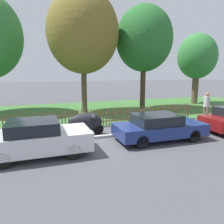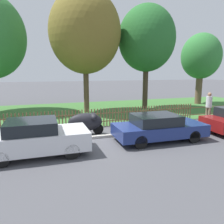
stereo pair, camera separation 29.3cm
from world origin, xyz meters
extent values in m
plane|color=#4C4C51|center=(0.00, 0.00, 0.00)|extent=(120.00, 120.00, 0.00)
cube|color=#B2ADA3|center=(0.00, 0.10, 0.06)|extent=(37.12, 0.20, 0.12)
cube|color=#3D7033|center=(0.00, 7.27, 0.01)|extent=(37.12, 10.17, 0.01)
cube|color=brown|center=(0.00, 2.21, 0.30)|extent=(37.12, 0.03, 0.05)
cube|color=brown|center=(0.00, 2.21, 0.77)|extent=(37.12, 0.03, 0.05)
cube|color=brown|center=(-4.06, 2.19, 0.53)|extent=(0.06, 0.03, 1.06)
cube|color=brown|center=(-3.88, 2.19, 0.53)|extent=(0.06, 0.03, 1.06)
cube|color=brown|center=(-3.70, 2.19, 0.53)|extent=(0.06, 0.03, 1.06)
cube|color=brown|center=(-3.52, 2.19, 0.53)|extent=(0.06, 0.03, 1.06)
cube|color=brown|center=(-3.34, 2.19, 0.53)|extent=(0.06, 0.03, 1.06)
cube|color=brown|center=(-3.16, 2.19, 0.53)|extent=(0.06, 0.03, 1.06)
cube|color=brown|center=(-2.98, 2.19, 0.53)|extent=(0.06, 0.03, 1.06)
cube|color=brown|center=(-2.80, 2.19, 0.53)|extent=(0.06, 0.03, 1.06)
cube|color=brown|center=(-2.62, 2.19, 0.53)|extent=(0.06, 0.03, 1.06)
cube|color=brown|center=(-2.44, 2.19, 0.53)|extent=(0.06, 0.03, 1.06)
cube|color=brown|center=(-2.26, 2.19, 0.53)|extent=(0.06, 0.03, 1.06)
cube|color=brown|center=(-2.08, 2.19, 0.53)|extent=(0.06, 0.03, 1.06)
cube|color=brown|center=(-1.90, 2.19, 0.53)|extent=(0.06, 0.03, 1.06)
cube|color=brown|center=(-1.71, 2.19, 0.53)|extent=(0.06, 0.03, 1.06)
cube|color=brown|center=(-1.53, 2.19, 0.53)|extent=(0.06, 0.03, 1.06)
cube|color=brown|center=(-1.35, 2.19, 0.53)|extent=(0.06, 0.03, 1.06)
cube|color=brown|center=(-1.17, 2.19, 0.53)|extent=(0.06, 0.03, 1.06)
cube|color=brown|center=(-0.99, 2.19, 0.53)|extent=(0.06, 0.03, 1.06)
cube|color=brown|center=(-0.81, 2.19, 0.53)|extent=(0.06, 0.03, 1.06)
cube|color=brown|center=(-0.63, 2.19, 0.53)|extent=(0.06, 0.03, 1.06)
cube|color=brown|center=(-0.45, 2.19, 0.53)|extent=(0.06, 0.03, 1.06)
cube|color=brown|center=(-0.27, 2.19, 0.53)|extent=(0.06, 0.03, 1.06)
cube|color=brown|center=(-0.09, 2.19, 0.53)|extent=(0.06, 0.03, 1.06)
cube|color=brown|center=(0.09, 2.19, 0.53)|extent=(0.06, 0.03, 1.06)
cube|color=brown|center=(0.27, 2.19, 0.53)|extent=(0.06, 0.03, 1.06)
cube|color=brown|center=(0.45, 2.19, 0.53)|extent=(0.06, 0.03, 1.06)
cube|color=brown|center=(0.63, 2.19, 0.53)|extent=(0.06, 0.03, 1.06)
cube|color=brown|center=(0.81, 2.19, 0.53)|extent=(0.06, 0.03, 1.06)
cube|color=brown|center=(0.99, 2.19, 0.53)|extent=(0.06, 0.03, 1.06)
cube|color=brown|center=(1.17, 2.19, 0.53)|extent=(0.06, 0.03, 1.06)
cube|color=brown|center=(1.35, 2.19, 0.53)|extent=(0.06, 0.03, 1.06)
cube|color=brown|center=(1.53, 2.19, 0.53)|extent=(0.06, 0.03, 1.06)
cube|color=brown|center=(1.71, 2.19, 0.53)|extent=(0.06, 0.03, 1.06)
cube|color=brown|center=(1.90, 2.19, 0.53)|extent=(0.06, 0.03, 1.06)
cube|color=brown|center=(2.08, 2.19, 0.53)|extent=(0.06, 0.03, 1.06)
cube|color=brown|center=(2.26, 2.19, 0.53)|extent=(0.06, 0.03, 1.06)
cube|color=brown|center=(2.44, 2.19, 0.53)|extent=(0.06, 0.03, 1.06)
cube|color=brown|center=(2.62, 2.19, 0.53)|extent=(0.06, 0.03, 1.06)
cube|color=brown|center=(2.80, 2.19, 0.53)|extent=(0.06, 0.03, 1.06)
cube|color=brown|center=(2.98, 2.19, 0.53)|extent=(0.06, 0.03, 1.06)
cube|color=brown|center=(3.16, 2.19, 0.53)|extent=(0.06, 0.03, 1.06)
cube|color=brown|center=(3.34, 2.19, 0.53)|extent=(0.06, 0.03, 1.06)
cube|color=brown|center=(3.52, 2.19, 0.53)|extent=(0.06, 0.03, 1.06)
cube|color=brown|center=(3.70, 2.19, 0.53)|extent=(0.06, 0.03, 1.06)
cube|color=brown|center=(3.88, 2.19, 0.53)|extent=(0.06, 0.03, 1.06)
cube|color=brown|center=(4.06, 2.19, 0.53)|extent=(0.06, 0.03, 1.06)
cube|color=brown|center=(4.24, 2.19, 0.53)|extent=(0.06, 0.03, 1.06)
cube|color=brown|center=(4.42, 2.19, 0.53)|extent=(0.06, 0.03, 1.06)
cube|color=brown|center=(4.60, 2.19, 0.53)|extent=(0.06, 0.03, 1.06)
cube|color=brown|center=(4.78, 2.19, 0.53)|extent=(0.06, 0.03, 1.06)
cube|color=brown|center=(4.96, 2.19, 0.53)|extent=(0.06, 0.03, 1.06)
cube|color=brown|center=(5.14, 2.19, 0.53)|extent=(0.06, 0.03, 1.06)
cube|color=brown|center=(5.33, 2.19, 0.53)|extent=(0.06, 0.03, 1.06)
cube|color=brown|center=(5.51, 2.19, 0.53)|extent=(0.06, 0.03, 1.06)
cube|color=brown|center=(5.69, 2.19, 0.53)|extent=(0.06, 0.03, 1.06)
cube|color=brown|center=(5.87, 2.19, 0.53)|extent=(0.06, 0.03, 1.06)
cube|color=brown|center=(6.05, 2.19, 0.53)|extent=(0.06, 0.03, 1.06)
cube|color=brown|center=(6.23, 2.19, 0.53)|extent=(0.06, 0.03, 1.06)
cube|color=brown|center=(6.41, 2.19, 0.53)|extent=(0.06, 0.03, 1.06)
cube|color=brown|center=(6.59, 2.19, 0.53)|extent=(0.06, 0.03, 1.06)
cube|color=brown|center=(6.77, 2.19, 0.53)|extent=(0.06, 0.03, 1.06)
cube|color=brown|center=(6.95, 2.19, 0.53)|extent=(0.06, 0.03, 1.06)
cube|color=brown|center=(7.13, 2.19, 0.53)|extent=(0.06, 0.03, 1.06)
cube|color=silver|center=(-2.44, -1.23, 0.58)|extent=(3.81, 1.84, 0.69)
cube|color=black|center=(-2.63, -1.23, 1.15)|extent=(1.83, 1.65, 0.44)
cylinder|color=black|center=(-1.25, -0.40, 0.28)|extent=(0.57, 0.14, 0.57)
cylinder|color=black|center=(-1.26, -2.08, 0.28)|extent=(0.57, 0.14, 0.57)
cylinder|color=black|center=(-3.61, -0.39, 0.28)|extent=(0.57, 0.14, 0.57)
cylinder|color=black|center=(-3.62, -2.07, 0.28)|extent=(0.57, 0.14, 0.57)
cube|color=navy|center=(2.90, -1.09, 0.51)|extent=(4.23, 1.87, 0.54)
cube|color=black|center=(2.69, -1.09, 1.00)|extent=(2.05, 1.64, 0.45)
cylinder|color=black|center=(4.21, -0.31, 0.28)|extent=(0.57, 0.15, 0.57)
cylinder|color=black|center=(4.18, -1.94, 0.28)|extent=(0.57, 0.15, 0.57)
cylinder|color=black|center=(1.62, -0.25, 0.28)|extent=(0.57, 0.15, 0.57)
cylinder|color=black|center=(1.58, -1.88, 0.28)|extent=(0.57, 0.15, 0.57)
cylinder|color=black|center=(6.48, -0.39, 0.28)|extent=(0.57, 0.14, 0.57)
cylinder|color=black|center=(0.45, 0.74, 0.27)|extent=(0.55, 0.15, 0.54)
cylinder|color=black|center=(-0.83, 0.86, 0.27)|extent=(0.55, 0.15, 0.54)
ellipsoid|color=black|center=(-0.19, 0.80, 0.66)|extent=(1.75, 0.78, 0.92)
ellipsoid|color=black|center=(0.21, 0.77, 0.91)|extent=(0.46, 0.82, 0.43)
cylinder|color=brown|center=(1.13, 6.88, 2.16)|extent=(0.40, 0.40, 4.31)
ellipsoid|color=olive|center=(1.13, 6.88, 5.97)|extent=(5.26, 5.26, 6.05)
cylinder|color=#473828|center=(6.26, 7.10, 2.15)|extent=(0.44, 0.44, 4.30)
ellipsoid|color=#286B2D|center=(6.26, 7.10, 5.77)|extent=(4.65, 4.65, 5.34)
cylinder|color=brown|center=(12.43, 7.88, 1.69)|extent=(0.61, 0.61, 3.39)
ellipsoid|color=#337A38|center=(12.43, 7.88, 4.56)|extent=(3.70, 3.70, 4.25)
cylinder|color=#7F6B51|center=(7.94, 1.34, 0.44)|extent=(0.17, 0.17, 0.89)
cylinder|color=#7F6B51|center=(7.96, 1.59, 0.44)|extent=(0.17, 0.17, 0.89)
cylinder|color=silver|center=(7.95, 1.47, 1.24)|extent=(0.40, 0.40, 0.70)
sphere|color=#A37556|center=(7.95, 1.47, 1.71)|extent=(0.24, 0.24, 0.24)
camera|label=1|loc=(-2.51, -9.58, 3.17)|focal=35.00mm
camera|label=2|loc=(-2.23, -9.68, 3.17)|focal=35.00mm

